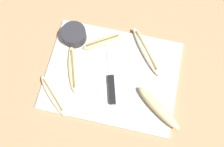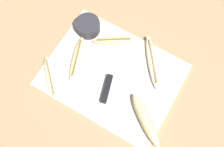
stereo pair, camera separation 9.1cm
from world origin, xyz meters
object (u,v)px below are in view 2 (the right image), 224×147
object	(u,v)px
banana_pale_long	(51,78)
banana_ripe_center	(77,58)
banana_bright_far	(152,62)
banana_mellow_near	(146,120)
prep_bowl	(88,26)
knife	(109,82)
banana_spotted_left	(114,41)

from	to	relation	value
banana_pale_long	banana_ripe_center	xyz separation A→B (m)	(0.04, 0.11, -0.00)
banana_bright_far	banana_mellow_near	bearing A→B (deg)	-68.97
banana_pale_long	prep_bowl	bearing A→B (deg)	87.15
knife	banana_mellow_near	bearing A→B (deg)	-34.58
banana_ripe_center	banana_bright_far	bearing A→B (deg)	27.31
prep_bowl	knife	bearing A→B (deg)	-39.55
banana_mellow_near	banana_spotted_left	distance (m)	0.31
banana_ripe_center	banana_spotted_left	size ratio (longest dim) A/B	1.22
banana_pale_long	prep_bowl	world-z (taller)	prep_bowl
knife	prep_bowl	bearing A→B (deg)	123.97
banana_mellow_near	banana_spotted_left	world-z (taller)	banana_mellow_near
knife	banana_bright_far	bearing A→B (deg)	39.08
knife	banana_ripe_center	bearing A→B (deg)	156.45
banana_mellow_near	banana_ripe_center	world-z (taller)	banana_mellow_near
knife	prep_bowl	distance (m)	0.22
banana_ripe_center	banana_spotted_left	xyz separation A→B (m)	(0.08, 0.13, 0.00)
banana_bright_far	banana_spotted_left	bearing A→B (deg)	178.97
banana_bright_far	prep_bowl	xyz separation A→B (m)	(-0.27, 0.00, 0.01)
banana_spotted_left	prep_bowl	world-z (taller)	prep_bowl
banana_ripe_center	banana_bright_far	distance (m)	0.27
banana_bright_far	banana_pale_long	bearing A→B (deg)	-140.44
banana_spotted_left	banana_bright_far	bearing A→B (deg)	-1.03
knife	prep_bowl	xyz separation A→B (m)	(-0.17, 0.14, 0.02)
knife	banana_spotted_left	distance (m)	0.16
banana_pale_long	knife	bearing A→B (deg)	26.14
banana_spotted_left	banana_pale_long	bearing A→B (deg)	-116.81
banana_ripe_center	banana_spotted_left	distance (m)	0.15
knife	banana_spotted_left	size ratio (longest dim) A/B	1.69
banana_mellow_near	banana_ripe_center	xyz separation A→B (m)	(-0.31, 0.07, -0.01)
knife	banana_ripe_center	size ratio (longest dim) A/B	1.39
banana_pale_long	prep_bowl	size ratio (longest dim) A/B	1.61
banana_bright_far	knife	bearing A→B (deg)	-124.44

